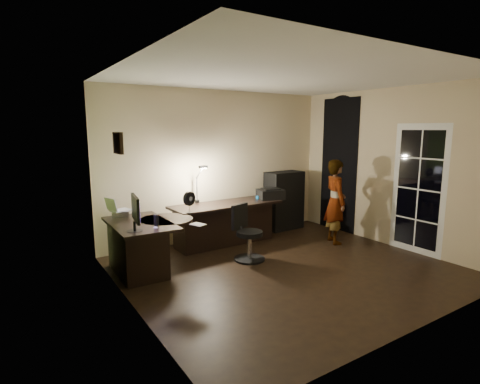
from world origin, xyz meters
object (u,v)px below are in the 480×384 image
desk_right (226,224)px  monitor (134,219)px  office_chair (250,233)px  person (335,202)px  desk_left (141,247)px  cabinet (284,200)px

desk_right → monitor: monitor is taller
office_chair → person: bearing=-20.7°
office_chair → desk_left: bearing=146.4°
cabinet → office_chair: cabinet is taller
desk_right → office_chair: bearing=-98.4°
desk_right → monitor: 2.12m
desk_right → monitor: (-1.87, -0.86, 0.51)m
desk_right → person: (1.67, -0.96, 0.38)m
desk_left → office_chair: bearing=-14.3°
cabinet → office_chair: (-1.64, -1.16, -0.15)m
cabinet → monitor: size_ratio=2.27×
desk_right → cabinet: cabinet is taller
cabinet → monitor: cabinet is taller
cabinet → office_chair: 2.01m
office_chair → person: person is taller
desk_left → cabinet: (3.20, 0.74, 0.22)m
office_chair → person: size_ratio=0.58×
desk_left → person: size_ratio=0.84×
person → monitor: bearing=111.0°
desk_right → cabinet: 1.56m
desk_left → cabinet: cabinet is taller
monitor → person: bearing=7.9°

